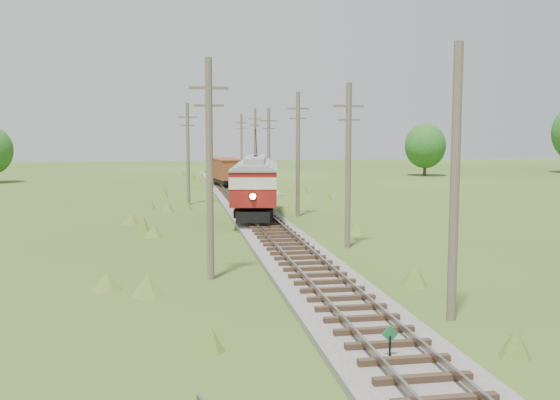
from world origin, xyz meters
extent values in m
plane|color=#2E4916|center=(0.00, 0.00, 0.00)|extent=(260.00, 260.00, 0.00)
cube|color=#605B54|center=(0.00, 34.00, 0.12)|extent=(3.60, 96.00, 0.25)
cube|color=#726659|center=(-0.72, 34.00, 0.48)|extent=(0.08, 96.00, 0.17)
cube|color=#726659|center=(0.72, 34.00, 0.48)|extent=(0.08, 96.00, 0.17)
cube|color=#2D2116|center=(0.00, 34.00, 0.33)|extent=(2.40, 96.00, 0.16)
cylinder|color=black|center=(-0.20, 1.50, 0.40)|extent=(0.06, 0.06, 0.80)
cube|color=#176B34|center=(-0.20, 1.50, 0.85)|extent=(0.45, 0.03, 0.45)
cube|color=black|center=(0.00, 30.16, 1.03)|extent=(4.20, 11.66, 0.47)
cube|color=maroon|center=(0.00, 30.16, 2.06)|extent=(4.78, 12.71, 1.14)
cube|color=beige|center=(0.00, 30.16, 2.99)|extent=(4.82, 12.77, 0.72)
cube|color=black|center=(0.00, 30.16, 2.99)|extent=(4.76, 12.23, 0.57)
cube|color=maroon|center=(0.00, 30.16, 3.51)|extent=(4.78, 12.71, 0.31)
cube|color=gray|center=(0.00, 30.16, 3.85)|extent=(4.86, 12.84, 0.39)
cube|color=gray|center=(0.00, 30.16, 4.20)|extent=(2.73, 9.40, 0.41)
sphere|color=#FFF2BF|center=(-0.97, 23.95, 2.21)|extent=(0.37, 0.37, 0.37)
cylinder|color=black|center=(0.29, 31.99, 5.37)|extent=(0.81, 4.77, 1.99)
cylinder|color=black|center=(-1.49, 25.64, 0.97)|extent=(0.25, 0.84, 0.83)
cylinder|color=black|center=(0.04, 25.40, 0.97)|extent=(0.25, 0.84, 0.83)
cylinder|color=black|center=(-0.04, 34.91, 0.97)|extent=(0.25, 0.84, 0.83)
cylinder|color=black|center=(1.49, 34.67, 0.97)|extent=(0.25, 0.84, 0.83)
cube|color=black|center=(0.00, 55.17, 0.92)|extent=(2.99, 7.56, 0.51)
cube|color=brown|center=(0.00, 55.17, 2.20)|extent=(3.61, 8.44, 2.05)
cube|color=brown|center=(0.00, 55.17, 3.27)|extent=(3.68, 8.61, 0.12)
cylinder|color=black|center=(-0.47, 52.64, 0.97)|extent=(0.22, 0.83, 0.82)
cylinder|color=black|center=(1.05, 52.82, 0.97)|extent=(0.22, 0.83, 0.82)
cylinder|color=black|center=(-1.05, 57.51, 0.97)|extent=(0.22, 0.83, 0.82)
cylinder|color=black|center=(0.47, 57.70, 0.97)|extent=(0.22, 0.83, 0.82)
cone|color=gray|center=(3.27, 49.41, 0.58)|extent=(3.08, 3.08, 1.15)
cone|color=gray|center=(4.04, 48.45, 0.34)|extent=(1.73, 1.73, 0.67)
cylinder|color=brown|center=(3.10, 5.00, 4.40)|extent=(0.30, 0.30, 8.80)
cylinder|color=brown|center=(3.30, 18.00, 4.30)|extent=(0.30, 0.30, 8.60)
cube|color=brown|center=(3.30, 18.00, 7.40)|extent=(1.60, 0.12, 0.12)
cube|color=brown|center=(3.30, 18.00, 6.70)|extent=(1.20, 0.10, 0.10)
cylinder|color=brown|center=(3.20, 31.00, 4.50)|extent=(0.30, 0.30, 9.00)
cube|color=brown|center=(3.20, 31.00, 7.80)|extent=(1.60, 0.12, 0.12)
cube|color=brown|center=(3.20, 31.00, 7.10)|extent=(1.20, 0.10, 0.10)
cylinder|color=brown|center=(3.00, 44.00, 4.20)|extent=(0.30, 0.30, 8.40)
cube|color=brown|center=(3.00, 44.00, 7.20)|extent=(1.60, 0.12, 0.12)
cube|color=brown|center=(3.00, 44.00, 6.50)|extent=(1.20, 0.10, 0.10)
cylinder|color=brown|center=(3.40, 57.00, 4.45)|extent=(0.30, 0.30, 8.90)
cube|color=brown|center=(3.40, 57.00, 7.70)|extent=(1.60, 0.12, 0.12)
cube|color=brown|center=(3.40, 57.00, 7.00)|extent=(1.20, 0.10, 0.10)
cylinder|color=brown|center=(3.20, 70.00, 4.35)|extent=(0.30, 0.30, 8.70)
cube|color=brown|center=(3.20, 70.00, 7.50)|extent=(1.60, 0.12, 0.12)
cube|color=brown|center=(3.20, 70.00, 6.80)|extent=(1.20, 0.10, 0.10)
cylinder|color=brown|center=(-4.20, 12.00, 4.50)|extent=(0.30, 0.30, 9.00)
cube|color=brown|center=(-4.20, 12.00, 7.80)|extent=(1.60, 0.12, 0.12)
cube|color=brown|center=(-4.20, 12.00, 7.10)|extent=(1.20, 0.10, 0.10)
cylinder|color=brown|center=(-4.50, 40.00, 4.30)|extent=(0.30, 0.30, 8.60)
cube|color=brown|center=(-4.50, 40.00, 7.40)|extent=(1.60, 0.12, 0.12)
cube|color=brown|center=(-4.50, 40.00, 6.70)|extent=(1.20, 0.10, 0.10)
cylinder|color=#38281C|center=(30.00, 72.00, 1.26)|extent=(0.50, 0.50, 2.52)
ellipsoid|color=#19541B|center=(30.00, 72.00, 4.34)|extent=(5.88, 5.88, 6.47)
camera|label=1|loc=(-5.56, -13.35, 5.94)|focal=40.00mm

